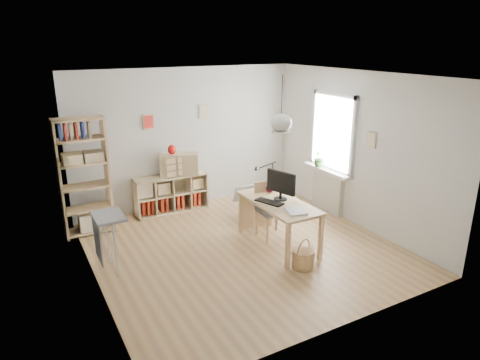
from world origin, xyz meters
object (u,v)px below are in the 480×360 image
desk (279,207)px  chair (271,206)px  storage_chest (255,208)px  tall_bookshelf (83,172)px  monitor (281,184)px  cube_shelf (170,196)px  drawer_chest (179,164)px

desk → chair: bearing=77.0°
chair → storage_chest: (0.17, 0.79, -0.34)m
tall_bookshelf → chair: size_ratio=2.15×
storage_chest → monitor: size_ratio=1.19×
desk → storage_chest: desk is taller
cube_shelf → chair: (1.11, -1.87, 0.23)m
desk → drawer_chest: size_ratio=2.09×
cube_shelf → storage_chest: 1.67m
cube_shelf → drawer_chest: size_ratio=1.95×
cube_shelf → tall_bookshelf: bearing=-169.8°
tall_bookshelf → cube_shelf: bearing=10.2°
desk → tall_bookshelf: size_ratio=0.75×
cube_shelf → drawer_chest: bearing=-10.9°
desk → storage_chest: (0.25, 1.15, -0.47)m
tall_bookshelf → storage_chest: (2.84, -0.80, -0.90)m
storage_chest → drawer_chest: drawer_chest is taller
drawer_chest → desk: bearing=-45.6°
desk → tall_bookshelf: 3.27m
desk → tall_bookshelf: (-2.59, 1.95, 0.43)m
desk → drawer_chest: 2.35m
cube_shelf → tall_bookshelf: (-1.56, -0.28, 0.79)m
tall_bookshelf → drawer_chest: tall_bookshelf is taller
chair → storage_chest: 0.88m
storage_chest → drawer_chest: bearing=135.9°
tall_bookshelf → monitor: size_ratio=3.82×
cube_shelf → storage_chest: bearing=-40.3°
cube_shelf → monitor: bearing=-63.1°
desk → monitor: (0.08, 0.07, 0.35)m
drawer_chest → cube_shelf: bearing=-166.8°
storage_chest → chair: bearing=-101.7°
monitor → desk: bearing=-156.5°
chair → monitor: (-0.01, -0.29, 0.48)m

